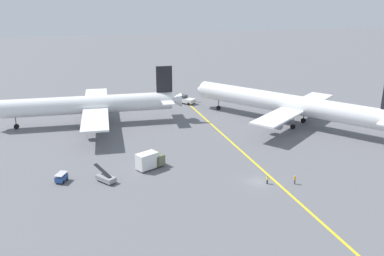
{
  "coord_description": "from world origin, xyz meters",
  "views": [
    {
      "loc": [
        -32.95,
        -62.84,
        34.04
      ],
      "look_at": [
        -6.16,
        23.03,
        4.0
      ],
      "focal_mm": 37.93,
      "sensor_mm": 36.0,
      "label": 1
    }
  ],
  "objects_px": {
    "gse_belt_loader_portside": "(106,178)",
    "ground_crew_marshaller_foreground": "(267,180)",
    "gse_catering_truck_tall": "(150,160)",
    "airliner_being_pushed": "(288,104)",
    "ground_crew_ramp_agent_by_cones": "(295,180)",
    "pushback_tug": "(186,100)",
    "gse_baggage_cart_trailing": "(61,178)",
    "airliner_at_gate_left": "(89,105)"
  },
  "relations": [
    {
      "from": "airliner_at_gate_left",
      "to": "gse_catering_truck_tall",
      "type": "height_order",
      "value": "airliner_at_gate_left"
    },
    {
      "from": "airliner_being_pushed",
      "to": "ground_crew_marshaller_foreground",
      "type": "relative_size",
      "value": 33.64
    },
    {
      "from": "pushback_tug",
      "to": "gse_belt_loader_portside",
      "type": "bearing_deg",
      "value": -121.26
    },
    {
      "from": "ground_crew_ramp_agent_by_cones",
      "to": "pushback_tug",
      "type": "bearing_deg",
      "value": 92.69
    },
    {
      "from": "pushback_tug",
      "to": "gse_baggage_cart_trailing",
      "type": "xyz_separation_m",
      "value": [
        -38.77,
        -48.14,
        -0.38
      ]
    },
    {
      "from": "pushback_tug",
      "to": "gse_catering_truck_tall",
      "type": "xyz_separation_m",
      "value": [
        -21.48,
        -47.01,
        0.52
      ]
    },
    {
      "from": "gse_catering_truck_tall",
      "to": "ground_crew_ramp_agent_by_cones",
      "type": "bearing_deg",
      "value": -31.83
    },
    {
      "from": "gse_catering_truck_tall",
      "to": "ground_crew_ramp_agent_by_cones",
      "type": "xyz_separation_m",
      "value": [
        24.4,
        -15.14,
        -0.84
      ]
    },
    {
      "from": "gse_belt_loader_portside",
      "to": "gse_baggage_cart_trailing",
      "type": "xyz_separation_m",
      "value": [
        -8.0,
        2.55,
        0.04
      ]
    },
    {
      "from": "airliner_at_gate_left",
      "to": "gse_baggage_cart_trailing",
      "type": "height_order",
      "value": "airliner_at_gate_left"
    },
    {
      "from": "gse_belt_loader_portside",
      "to": "gse_baggage_cart_trailing",
      "type": "relative_size",
      "value": 1.51
    },
    {
      "from": "pushback_tug",
      "to": "gse_belt_loader_portside",
      "type": "distance_m",
      "value": 59.3
    },
    {
      "from": "ground_crew_marshaller_foreground",
      "to": "gse_belt_loader_portside",
      "type": "bearing_deg",
      "value": 161.21
    },
    {
      "from": "pushback_tug",
      "to": "gse_baggage_cart_trailing",
      "type": "height_order",
      "value": "pushback_tug"
    },
    {
      "from": "ground_crew_ramp_agent_by_cones",
      "to": "ground_crew_marshaller_foreground",
      "type": "bearing_deg",
      "value": 161.17
    },
    {
      "from": "gse_catering_truck_tall",
      "to": "gse_belt_loader_portside",
      "type": "xyz_separation_m",
      "value": [
        -9.29,
        -3.68,
        -0.93
      ]
    },
    {
      "from": "gse_catering_truck_tall",
      "to": "gse_baggage_cart_trailing",
      "type": "height_order",
      "value": "gse_catering_truck_tall"
    },
    {
      "from": "airliner_being_pushed",
      "to": "gse_belt_loader_portside",
      "type": "distance_m",
      "value": 55.92
    },
    {
      "from": "gse_baggage_cart_trailing",
      "to": "ground_crew_ramp_agent_by_cones",
      "type": "xyz_separation_m",
      "value": [
        41.69,
        -14.01,
        0.06
      ]
    },
    {
      "from": "gse_belt_loader_portside",
      "to": "ground_crew_marshaller_foreground",
      "type": "height_order",
      "value": "gse_belt_loader_portside"
    },
    {
      "from": "pushback_tug",
      "to": "gse_belt_loader_portside",
      "type": "relative_size",
      "value": 1.69
    },
    {
      "from": "ground_crew_ramp_agent_by_cones",
      "to": "airliner_being_pushed",
      "type": "bearing_deg",
      "value": 62.26
    },
    {
      "from": "airliner_at_gate_left",
      "to": "ground_crew_ramp_agent_by_cones",
      "type": "bearing_deg",
      "value": -55.16
    },
    {
      "from": "pushback_tug",
      "to": "ground_crew_ramp_agent_by_cones",
      "type": "xyz_separation_m",
      "value": [
        2.92,
        -62.15,
        -0.32
      ]
    },
    {
      "from": "airliner_at_gate_left",
      "to": "gse_belt_loader_portside",
      "type": "relative_size",
      "value": 10.83
    },
    {
      "from": "gse_catering_truck_tall",
      "to": "gse_belt_loader_portside",
      "type": "bearing_deg",
      "value": -158.38
    },
    {
      "from": "airliner_being_pushed",
      "to": "pushback_tug",
      "type": "distance_m",
      "value": 35.58
    },
    {
      "from": "gse_baggage_cart_trailing",
      "to": "ground_crew_marshaller_foreground",
      "type": "height_order",
      "value": "gse_baggage_cart_trailing"
    },
    {
      "from": "airliner_being_pushed",
      "to": "gse_baggage_cart_trailing",
      "type": "distance_m",
      "value": 62.49
    },
    {
      "from": "ground_crew_marshaller_foreground",
      "to": "gse_catering_truck_tall",
      "type": "bearing_deg",
      "value": 145.39
    },
    {
      "from": "airliner_being_pushed",
      "to": "gse_belt_loader_portside",
      "type": "bearing_deg",
      "value": -156.85
    },
    {
      "from": "airliner_at_gate_left",
      "to": "airliner_being_pushed",
      "type": "distance_m",
      "value": 53.8
    },
    {
      "from": "gse_belt_loader_portside",
      "to": "gse_baggage_cart_trailing",
      "type": "distance_m",
      "value": 8.39
    },
    {
      "from": "ground_crew_ramp_agent_by_cones",
      "to": "ground_crew_marshaller_foreground",
      "type": "distance_m",
      "value": 5.12
    },
    {
      "from": "airliner_being_pushed",
      "to": "ground_crew_ramp_agent_by_cones",
      "type": "bearing_deg",
      "value": -117.74
    },
    {
      "from": "pushback_tug",
      "to": "gse_baggage_cart_trailing",
      "type": "distance_m",
      "value": 61.81
    },
    {
      "from": "airliner_being_pushed",
      "to": "ground_crew_ramp_agent_by_cones",
      "type": "relative_size",
      "value": 29.89
    },
    {
      "from": "pushback_tug",
      "to": "gse_catering_truck_tall",
      "type": "height_order",
      "value": "gse_catering_truck_tall"
    },
    {
      "from": "airliner_being_pushed",
      "to": "gse_baggage_cart_trailing",
      "type": "xyz_separation_m",
      "value": [
        -59.23,
        -19.35,
        -4.66
      ]
    },
    {
      "from": "ground_crew_marshaller_foreground",
      "to": "gse_baggage_cart_trailing",
      "type": "bearing_deg",
      "value": 161.46
    },
    {
      "from": "ground_crew_marshaller_foreground",
      "to": "airliner_at_gate_left",
      "type": "bearing_deg",
      "value": 121.71
    },
    {
      "from": "pushback_tug",
      "to": "ground_crew_ramp_agent_by_cones",
      "type": "bearing_deg",
      "value": -87.31
    }
  ]
}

